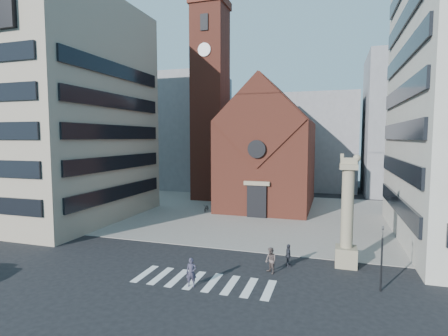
{
  "coord_description": "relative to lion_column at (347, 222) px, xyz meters",
  "views": [
    {
      "loc": [
        8.89,
        -24.76,
        9.88
      ],
      "look_at": [
        -1.42,
        8.0,
        6.88
      ],
      "focal_mm": 28.0,
      "sensor_mm": 36.0,
      "label": 1
    }
  ],
  "objects": [
    {
      "name": "scooter_5",
      "position": [
        -9.13,
        15.33,
        -2.89
      ],
      "size": [
        0.65,
        1.77,
        1.04
      ],
      "primitive_type": "imported",
      "rotation": [
        0.0,
        0.0,
        0.09
      ],
      "color": "black",
      "rests_on": "piazza"
    },
    {
      "name": "pedestrian_2",
      "position": [
        -4.24,
        -1.4,
        -2.59
      ],
      "size": [
        0.65,
        1.09,
        1.74
      ],
      "primitive_type": "imported",
      "rotation": [
        0.0,
        0.0,
        1.8
      ],
      "color": "#2B2C34",
      "rests_on": "ground"
    },
    {
      "name": "scooter_0",
      "position": [
        -17.14,
        15.33,
        -2.94
      ],
      "size": [
        0.79,
        1.83,
        0.94
      ],
      "primitive_type": "imported",
      "rotation": [
        0.0,
        0.0,
        0.09
      ],
      "color": "black",
      "rests_on": "piazza"
    },
    {
      "name": "scooter_4",
      "position": [
        -10.73,
        15.33,
        -2.94
      ],
      "size": [
        0.79,
        1.83,
        0.94
      ],
      "primitive_type": "imported",
      "rotation": [
        0.0,
        0.0,
        0.09
      ],
      "color": "black",
      "rests_on": "piazza"
    },
    {
      "name": "bg_block_right",
      "position": [
        11.99,
        39.0,
        8.54
      ],
      "size": [
        16.0,
        14.0,
        24.0
      ],
      "primitive_type": "cube",
      "color": "gray",
      "rests_on": "ground"
    },
    {
      "name": "lion_column",
      "position": [
        0.0,
        0.0,
        0.0
      ],
      "size": [
        1.63,
        1.6,
        8.68
      ],
      "color": "gray",
      "rests_on": "ground"
    },
    {
      "name": "scooter_2",
      "position": [
        -13.94,
        15.33,
        -2.94
      ],
      "size": [
        0.79,
        1.83,
        0.94
      ],
      "primitive_type": "imported",
      "rotation": [
        0.0,
        0.0,
        0.09
      ],
      "color": "black",
      "rests_on": "piazza"
    },
    {
      "name": "piazza",
      "position": [
        -10.01,
        16.0,
        -3.43
      ],
      "size": [
        46.0,
        30.0,
        0.05
      ],
      "primitive_type": "cube",
      "color": "gray",
      "rests_on": "ground"
    },
    {
      "name": "scooter_3",
      "position": [
        -12.33,
        15.33,
        -2.89
      ],
      "size": [
        0.65,
        1.77,
        1.04
      ],
      "primitive_type": "imported",
      "rotation": [
        0.0,
        0.0,
        0.09
      ],
      "color": "black",
      "rests_on": "piazza"
    },
    {
      "name": "ground",
      "position": [
        -10.01,
        -3.0,
        -3.46
      ],
      "size": [
        120.0,
        120.0,
        0.0
      ],
      "primitive_type": "plane",
      "color": "black",
      "rests_on": "ground"
    },
    {
      "name": "zebra_crossing",
      "position": [
        -9.46,
        -6.0,
        -3.45
      ],
      "size": [
        10.2,
        3.2,
        0.01
      ],
      "primitive_type": null,
      "color": "white",
      "rests_on": "ground"
    },
    {
      "name": "bg_block_left",
      "position": [
        -30.01,
        37.0,
        7.54
      ],
      "size": [
        16.0,
        14.0,
        22.0
      ],
      "primitive_type": "cube",
      "color": "gray",
      "rests_on": "ground"
    },
    {
      "name": "pedestrian_0",
      "position": [
        -9.93,
        -6.99,
        -2.5
      ],
      "size": [
        0.8,
        0.63,
        1.92
      ],
      "primitive_type": "imported",
      "rotation": [
        0.0,
        0.0,
        0.27
      ],
      "color": "#343043",
      "rests_on": "ground"
    },
    {
      "name": "pedestrian_1",
      "position": [
        -5.29,
        -3.15,
        -2.51
      ],
      "size": [
        1.16,
        1.15,
        1.89
      ],
      "primitive_type": "imported",
      "rotation": [
        0.0,
        0.0,
        -0.77
      ],
      "color": "#574846",
      "rests_on": "ground"
    },
    {
      "name": "building_left",
      "position": [
        -34.01,
        7.0,
        9.54
      ],
      "size": [
        18.0,
        20.0,
        26.0
      ],
      "primitive_type": "cube",
      "color": "gray",
      "rests_on": "ground"
    },
    {
      "name": "traffic_light",
      "position": [
        1.99,
        -4.0,
        -1.17
      ],
      "size": [
        0.13,
        0.16,
        4.3
      ],
      "color": "black",
      "rests_on": "ground"
    },
    {
      "name": "campanile",
      "position": [
        -20.01,
        25.0,
        12.28
      ],
      "size": [
        5.5,
        5.5,
        31.2
      ],
      "color": "brown",
      "rests_on": "ground"
    },
    {
      "name": "scooter_1",
      "position": [
        -15.54,
        15.33,
        -2.89
      ],
      "size": [
        0.65,
        1.77,
        1.04
      ],
      "primitive_type": "imported",
      "rotation": [
        0.0,
        0.0,
        0.09
      ],
      "color": "black",
      "rests_on": "piazza"
    },
    {
      "name": "church",
      "position": [
        -10.01,
        22.04,
        4.53
      ],
      "size": [
        12.0,
        16.65,
        18.0
      ],
      "color": "brown",
      "rests_on": "ground"
    },
    {
      "name": "bg_block_mid",
      "position": [
        -4.01,
        42.0,
        5.54
      ],
      "size": [
        14.0,
        12.0,
        18.0
      ],
      "primitive_type": "cube",
      "color": "gray",
      "rests_on": "ground"
    }
  ]
}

